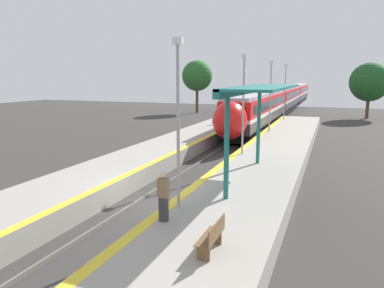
{
  "coord_description": "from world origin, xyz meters",
  "views": [
    {
      "loc": [
        7.37,
        -14.45,
        5.72
      ],
      "look_at": [
        0.59,
        3.52,
        2.24
      ],
      "focal_mm": 35.0,
      "sensor_mm": 36.0,
      "label": 1
    }
  ],
  "objects": [
    {
      "name": "platform_bench",
      "position": [
        4.52,
        -5.3,
        1.43
      ],
      "size": [
        0.44,
        1.44,
        0.89
      ],
      "color": "brown",
      "rests_on": "platform_right"
    },
    {
      "name": "train",
      "position": [
        0.0,
        46.77,
        2.29
      ],
      "size": [
        2.78,
        70.06,
        4.01
      ],
      "color": "black",
      "rests_on": "ground_plane"
    },
    {
      "name": "background_tree_left",
      "position": [
        -12.85,
        41.38,
        5.77
      ],
      "size": [
        4.75,
        4.75,
        8.18
      ],
      "color": "brown",
      "rests_on": "ground_plane"
    },
    {
      "name": "lamppost_mid",
      "position": [
        2.24,
        8.0,
        4.4
      ],
      "size": [
        0.36,
        0.2,
        6.07
      ],
      "color": "#9E9EA3",
      "rests_on": "platform_right"
    },
    {
      "name": "platform_right",
      "position": [
        3.84,
        0.0,
        0.48
      ],
      "size": [
        4.31,
        64.0,
        0.97
      ],
      "color": "#9E998E",
      "rests_on": "ground_plane"
    },
    {
      "name": "station_canopy",
      "position": [
        4.18,
        2.54,
        4.97
      ],
      "size": [
        2.02,
        9.54,
        4.33
      ],
      "color": "#1E6B66",
      "rests_on": "platform_right"
    },
    {
      "name": "person_waiting",
      "position": [
        2.31,
        -3.72,
        1.85
      ],
      "size": [
        0.36,
        0.22,
        1.7
      ],
      "color": "#333338",
      "rests_on": "platform_right"
    },
    {
      "name": "rail_left",
      "position": [
        -0.72,
        0.0,
        0.07
      ],
      "size": [
        0.08,
        90.0,
        0.15
      ],
      "primitive_type": "cube",
      "color": "slate",
      "rests_on": "ground_plane"
    },
    {
      "name": "lamppost_near",
      "position": [
        2.24,
        -2.25,
        4.4
      ],
      "size": [
        0.36,
        0.2,
        6.07
      ],
      "color": "#9E9EA3",
      "rests_on": "platform_right"
    },
    {
      "name": "rail_right",
      "position": [
        0.72,
        0.0,
        0.07
      ],
      "size": [
        0.08,
        90.0,
        0.15
      ],
      "primitive_type": "cube",
      "color": "slate",
      "rests_on": "ground_plane"
    },
    {
      "name": "lamppost_farthest",
      "position": [
        2.24,
        28.48,
        4.4
      ],
      "size": [
        0.36,
        0.2,
        6.07
      ],
      "color": "#9E9EA3",
      "rests_on": "platform_right"
    },
    {
      "name": "lamppost_far",
      "position": [
        2.24,
        18.24,
        4.4
      ],
      "size": [
        0.36,
        0.2,
        6.07
      ],
      "color": "#9E9EA3",
      "rests_on": "platform_right"
    },
    {
      "name": "ground_plane",
      "position": [
        0.0,
        0.0,
        0.0
      ],
      "size": [
        120.0,
        120.0,
        0.0
      ],
      "primitive_type": "plane",
      "color": "#383533"
    },
    {
      "name": "platform_left",
      "position": [
        -3.62,
        0.0,
        0.48
      ],
      "size": [
        3.87,
        64.0,
        0.97
      ],
      "color": "#9E998E",
      "rests_on": "ground_plane"
    },
    {
      "name": "railway_signal",
      "position": [
        -2.37,
        24.01,
        2.44
      ],
      "size": [
        0.28,
        0.28,
        3.95
      ],
      "color": "#59595E",
      "rests_on": "ground_plane"
    },
    {
      "name": "background_tree_right",
      "position": [
        11.79,
        42.13,
        4.94
      ],
      "size": [
        5.26,
        5.26,
        7.58
      ],
      "color": "brown",
      "rests_on": "ground_plane"
    }
  ]
}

